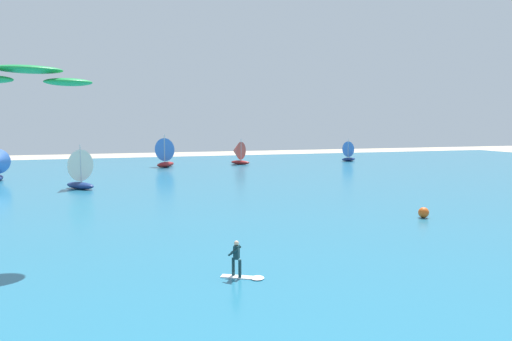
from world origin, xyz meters
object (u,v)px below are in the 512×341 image
object	(u,v)px
kite	(28,76)
marker_buoy	(424,213)
sailboat_leading	(350,151)
kitesurfer	(241,264)
sailboat_mid_right	(238,153)
sailboat_trailing	(76,169)
sailboat_outermost	(167,152)

from	to	relation	value
kite	marker_buoy	bearing A→B (deg)	6.61
sailboat_leading	marker_buoy	distance (m)	51.30
kitesurfer	sailboat_mid_right	world-z (taller)	sailboat_mid_right
kite	sailboat_leading	world-z (taller)	kite
kitesurfer	sailboat_trailing	size ratio (longest dim) A/B	0.43
kitesurfer	marker_buoy	xyz separation A→B (m)	(16.32, 9.06, -0.22)
sailboat_leading	kitesurfer	bearing A→B (deg)	-122.78
kite	marker_buoy	size ratio (longest dim) A/B	8.33
kite	sailboat_trailing	world-z (taller)	kite
kite	sailboat_leading	size ratio (longest dim) A/B	1.65
sailboat_mid_right	kite	bearing A→B (deg)	-116.37
sailboat_trailing	sailboat_outermost	bearing A→B (deg)	60.75
kite	marker_buoy	xyz separation A→B (m)	(25.31, 2.93, -8.74)
sailboat_trailing	sailboat_mid_right	size ratio (longest dim) A/B	1.12
kitesurfer	sailboat_outermost	world-z (taller)	sailboat_outermost
kitesurfer	marker_buoy	distance (m)	18.67
sailboat_outermost	marker_buoy	bearing A→B (deg)	-75.38
sailboat_mid_right	sailboat_leading	world-z (taller)	sailboat_mid_right
sailboat_trailing	kite	bearing A→B (deg)	-92.07
kitesurfer	kite	xyz separation A→B (m)	(-8.99, 6.13, 8.52)
kitesurfer	sailboat_trailing	distance (m)	34.11
marker_buoy	sailboat_leading	bearing A→B (deg)	67.11
sailboat_trailing	sailboat_mid_right	bearing A→B (deg)	43.77
sailboat_trailing	marker_buoy	world-z (taller)	sailboat_trailing
kitesurfer	sailboat_leading	world-z (taller)	sailboat_leading
sailboat_trailing	sailboat_leading	size ratio (longest dim) A/B	1.18
marker_buoy	sailboat_mid_right	bearing A→B (deg)	90.85
sailboat_trailing	sailboat_leading	xyz separation A→B (m)	(44.27, 23.18, -0.32)
sailboat_leading	kite	bearing A→B (deg)	-132.04
sailboat_outermost	marker_buoy	size ratio (longest dim) A/B	6.44
sailboat_trailing	sailboat_leading	distance (m)	49.97
sailboat_trailing	marker_buoy	xyz separation A→B (m)	(24.33, -24.06, -1.70)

